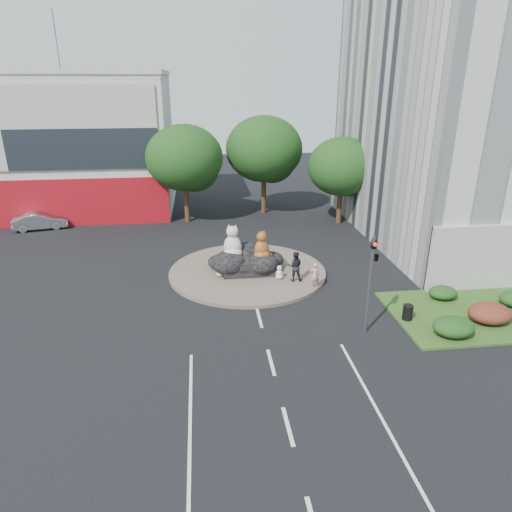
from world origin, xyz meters
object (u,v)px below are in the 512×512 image
Objects in this scene: cat_white at (233,241)px; parked_car at (40,221)px; kitten_calico at (220,269)px; pedestrian_dark at (295,266)px; litter_bin at (408,312)px; pedestrian_pink at (315,275)px; cat_tabby at (262,245)px; kitten_white at (279,272)px.

cat_white is 0.51× the size of parked_car.
pedestrian_dark reaches higher than kitten_calico.
pedestrian_pink is at bearing 132.50° from litter_bin.
kitten_calico reaches higher than litter_bin.
cat_tabby is at bearing 35.93° from kitten_calico.
kitten_calico is at bearing 132.35° from kitten_white.
cat_tabby is 1.01× the size of pedestrian_dark.
pedestrian_dark is 7.19m from litter_bin.
cat_tabby is at bearing -136.70° from parked_car.
kitten_calico is 11.34m from litter_bin.
kitten_white is 1.12× the size of litter_bin.
cat_white is at bearing -18.72° from pedestrian_dark.
kitten_white is at bearing -12.91° from cat_white.
pedestrian_dark is at bearing -11.33° from cat_white.
cat_white is 1.17× the size of pedestrian_dark.
parked_car is at bearing -24.52° from pedestrian_dark.
litter_bin is (23.55, -18.49, -0.18)m from parked_car.
kitten_white is (3.60, -0.79, -0.05)m from kitten_calico.
cat_tabby is 0.44× the size of parked_car.
cat_white is 2.73× the size of litter_bin.
pedestrian_pink is 24.33m from parked_car.
parked_car is (-17.86, 12.79, 0.06)m from kitten_white.
cat_tabby is 3.00m from kitten_calico.
parked_car reaches higher than litter_bin.
litter_bin is at bearing -80.82° from cat_tabby.
pedestrian_pink is at bearing 5.86° from kitten_calico.
pedestrian_dark is at bearing 132.19° from litter_bin.
kitten_calico is at bearing -23.04° from pedestrian_pink.
litter_bin is at bearing 132.22° from pedestrian_pink.
cat_tabby reaches higher than kitten_calico.
kitten_calico is at bearing -142.21° from parked_car.
kitten_white is 1.09m from pedestrian_dark.
pedestrian_pink is 5.73m from litter_bin.
cat_white reaches higher than pedestrian_pink.
cat_white reaches higher than litter_bin.
cat_white is 2.20× the size of kitten_calico.
parked_car is at bearing -36.23° from pedestrian_pink.
parked_car is 29.95m from litter_bin.
cat_tabby is 2.12× the size of kitten_white.
kitten_white is (0.94, -1.13, -1.40)m from cat_tabby.
cat_white reaches higher than cat_tabby.
pedestrian_dark reaches higher than parked_car.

